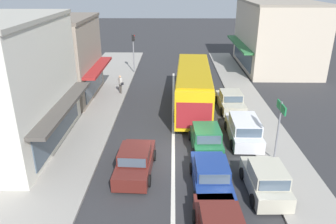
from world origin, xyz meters
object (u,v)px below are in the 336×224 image
(sedan_queue_far_back, at_px, (211,176))
(traffic_light_downstreet, at_px, (133,47))
(parked_hatchback_kerb_front, at_px, (266,180))
(parked_wagon_kerb_second, at_px, (244,129))
(hatchback_adjacent_lane_lead, at_px, (206,139))
(city_bus, at_px, (193,85))
(directional_road_sign, at_px, (280,118))
(pedestrian_with_handbag_near, at_px, (120,83))
(parked_sedan_kerb_third, at_px, (230,101))
(sedan_queue_gap_filler, at_px, (135,161))

(sedan_queue_far_back, bearing_deg, traffic_light_downstreet, 106.41)
(parked_hatchback_kerb_front, distance_m, parked_wagon_kerb_second, 5.57)
(sedan_queue_far_back, height_order, hatchback_adjacent_lane_lead, hatchback_adjacent_lane_lead)
(city_bus, bearing_deg, directional_road_sign, -63.30)
(parked_wagon_kerb_second, bearing_deg, parked_hatchback_kerb_front, -90.43)
(parked_hatchback_kerb_front, relative_size, pedestrian_with_handbag_near, 2.29)
(city_bus, xyz_separation_m, sedan_queue_far_back, (0.31, -10.87, -1.22))
(sedan_queue_far_back, xyz_separation_m, pedestrian_with_handbag_near, (-6.53, 13.83, 0.40))
(hatchback_adjacent_lane_lead, bearing_deg, directional_road_sign, -20.24)
(city_bus, distance_m, parked_wagon_kerb_second, 6.45)
(parked_hatchback_kerb_front, relative_size, directional_road_sign, 1.04)
(directional_road_sign, bearing_deg, hatchback_adjacent_lane_lead, 159.76)
(parked_hatchback_kerb_front, height_order, parked_sedan_kerb_third, parked_hatchback_kerb_front)
(hatchback_adjacent_lane_lead, height_order, parked_sedan_kerb_third, hatchback_adjacent_lane_lead)
(traffic_light_downstreet, height_order, pedestrian_with_handbag_near, traffic_light_downstreet)
(hatchback_adjacent_lane_lead, distance_m, traffic_light_downstreet, 17.98)
(sedan_queue_far_back, height_order, traffic_light_downstreet, traffic_light_downstreet)
(traffic_light_downstreet, bearing_deg, parked_hatchback_kerb_front, -67.64)
(sedan_queue_far_back, distance_m, hatchback_adjacent_lane_lead, 3.98)
(hatchback_adjacent_lane_lead, relative_size, pedestrian_with_handbag_near, 2.31)
(pedestrian_with_handbag_near, bearing_deg, sedan_queue_gap_filler, -77.93)
(parked_sedan_kerb_third, xyz_separation_m, directional_road_sign, (1.23, -7.97, 2.01))
(hatchback_adjacent_lane_lead, relative_size, parked_hatchback_kerb_front, 1.01)
(sedan_queue_gap_filler, xyz_separation_m, directional_road_sign, (7.72, 1.23, 2.01))
(traffic_light_downstreet, bearing_deg, city_bus, -59.56)
(parked_wagon_kerb_second, bearing_deg, directional_road_sign, -64.64)
(sedan_queue_gap_filler, bearing_deg, directional_road_sign, 9.04)
(traffic_light_downstreet, bearing_deg, sedan_queue_far_back, -73.59)
(parked_wagon_kerb_second, bearing_deg, city_bus, 117.32)
(city_bus, xyz_separation_m, parked_hatchback_kerb_front, (2.87, -11.21, -1.17))
(sedan_queue_far_back, relative_size, traffic_light_downstreet, 1.01)
(hatchback_adjacent_lane_lead, xyz_separation_m, parked_hatchback_kerb_front, (2.46, -4.31, 0.00))
(hatchback_adjacent_lane_lead, height_order, pedestrian_with_handbag_near, pedestrian_with_handbag_near)
(parked_hatchback_kerb_front, bearing_deg, sedan_queue_gap_filler, 165.19)
(traffic_light_downstreet, bearing_deg, sedan_queue_gap_filler, -83.42)
(parked_sedan_kerb_third, bearing_deg, sedan_queue_far_back, -103.94)
(sedan_queue_far_back, xyz_separation_m, parked_wagon_kerb_second, (2.60, 5.23, 0.08))
(pedestrian_with_handbag_near, bearing_deg, directional_road_sign, -47.26)
(parked_wagon_kerb_second, bearing_deg, hatchback_adjacent_lane_lead, -153.39)
(sedan_queue_gap_filler, distance_m, directional_road_sign, 8.07)
(city_bus, height_order, parked_hatchback_kerb_front, city_bus)
(sedan_queue_far_back, relative_size, hatchback_adjacent_lane_lead, 1.12)
(city_bus, xyz_separation_m, pedestrian_with_handbag_near, (-6.22, 2.96, -0.81))
(city_bus, xyz_separation_m, parked_wagon_kerb_second, (2.91, -5.64, -1.14))
(parked_wagon_kerb_second, relative_size, traffic_light_downstreet, 1.08)
(sedan_queue_gap_filler, distance_m, hatchback_adjacent_lane_lead, 4.75)
(parked_wagon_kerb_second, bearing_deg, traffic_light_downstreet, 119.33)
(city_bus, height_order, pedestrian_with_handbag_near, city_bus)
(pedestrian_with_handbag_near, bearing_deg, traffic_light_downstreet, 86.41)
(parked_hatchback_kerb_front, bearing_deg, parked_sedan_kerb_third, 89.66)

